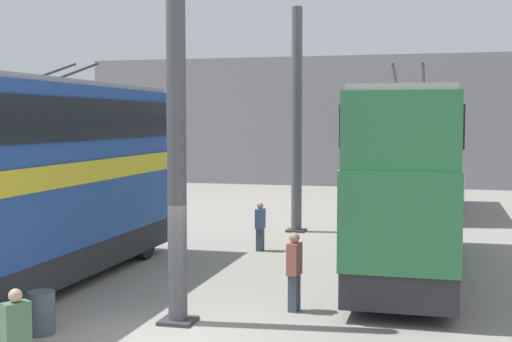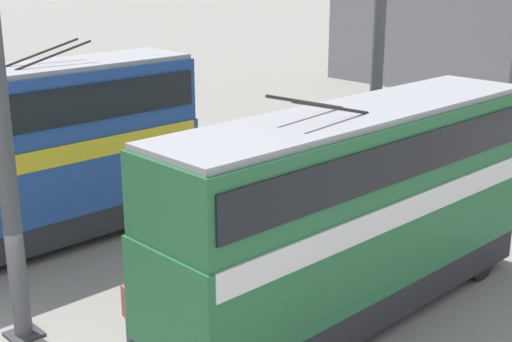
% 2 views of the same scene
% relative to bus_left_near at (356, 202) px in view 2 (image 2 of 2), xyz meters
% --- Properties ---
extents(support_column_near, '(0.72, 0.72, 8.50)m').
position_rel_bus_left_near_xyz_m(support_column_near, '(-6.08, 4.51, 1.26)').
color(support_column_near, '#4C4C51').
rests_on(support_column_near, ground_plane).
extents(support_column_far, '(0.72, 0.72, 8.50)m').
position_rel_bus_left_near_xyz_m(support_column_far, '(6.60, 4.51, 1.26)').
color(support_column_far, '#4C4C51').
rests_on(support_column_far, ground_plane).
extents(bus_left_near, '(10.85, 2.54, 5.63)m').
position_rel_bus_left_near_xyz_m(bus_left_near, '(0.00, 0.00, 0.00)').
color(bus_left_near, black).
rests_on(bus_left_near, ground_plane).
extents(bus_right_near, '(11.44, 2.54, 5.89)m').
position_rel_bus_left_near_xyz_m(bus_right_near, '(-4.00, 9.01, 0.14)').
color(bus_right_near, black).
rests_on(bus_right_near, ground_plane).
extents(person_by_left_row, '(0.45, 0.30, 1.78)m').
position_rel_bus_left_near_xyz_m(person_by_left_row, '(-4.58, 2.31, -1.92)').
color(person_by_left_row, '#384251').
rests_on(person_by_left_row, ground_plane).
extents(person_aisle_midway, '(0.43, 0.27, 1.59)m').
position_rel_bus_left_near_xyz_m(person_aisle_midway, '(2.35, 4.86, -2.03)').
color(person_aisle_midway, '#384251').
rests_on(person_aisle_midway, ground_plane).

